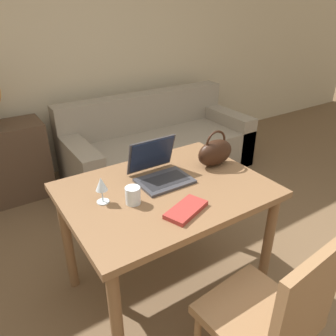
# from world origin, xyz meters

# --- Properties ---
(wall_back) EXTENTS (10.00, 0.06, 2.70)m
(wall_back) POSITION_xyz_m (0.00, 2.71, 1.35)
(wall_back) COLOR beige
(wall_back) RESTS_ON ground_plane
(dining_table) EXTENTS (1.13, 0.85, 0.78)m
(dining_table) POSITION_xyz_m (-0.09, 0.62, 0.67)
(dining_table) COLOR brown
(dining_table) RESTS_ON ground_plane
(chair) EXTENTS (0.48, 0.48, 0.93)m
(chair) POSITION_xyz_m (-0.04, -0.16, 0.51)
(chair) COLOR olive
(chair) RESTS_ON ground_plane
(couch) EXTENTS (1.99, 0.87, 0.82)m
(couch) POSITION_xyz_m (0.75, 2.09, 0.28)
(couch) COLOR gray
(couch) RESTS_ON ground_plane
(laptop) EXTENTS (0.31, 0.30, 0.23)m
(laptop) POSITION_xyz_m (-0.06, 0.74, 0.84)
(laptop) COLOR #38383D
(laptop) RESTS_ON dining_table
(drinking_glass) EXTENTS (0.08, 0.08, 0.09)m
(drinking_glass) POSITION_xyz_m (-0.31, 0.58, 0.82)
(drinking_glass) COLOR silver
(drinking_glass) RESTS_ON dining_table
(wine_glass) EXTENTS (0.07, 0.07, 0.15)m
(wine_glass) POSITION_xyz_m (-0.44, 0.67, 0.88)
(wine_glass) COLOR silver
(wine_glass) RESTS_ON dining_table
(handbag) EXTENTS (0.25, 0.12, 0.23)m
(handbag) POSITION_xyz_m (0.33, 0.69, 0.87)
(handbag) COLOR black
(handbag) RESTS_ON dining_table
(book) EXTENTS (0.26, 0.19, 0.02)m
(book) POSITION_xyz_m (-0.13, 0.36, 0.79)
(book) COLOR maroon
(book) RESTS_ON dining_table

